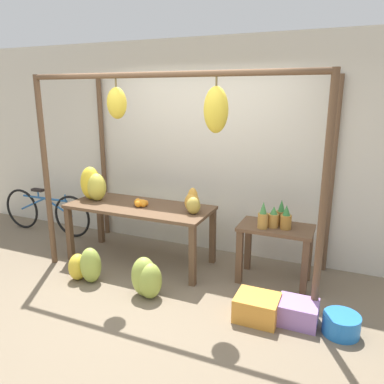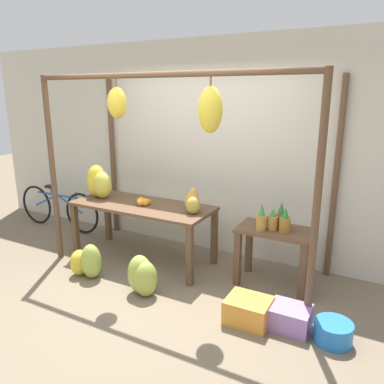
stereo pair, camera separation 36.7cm
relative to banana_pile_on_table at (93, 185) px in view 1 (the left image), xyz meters
name	(u,v)px [view 1 (the left image)]	position (x,y,z in m)	size (l,w,h in m)	color
ground_plane	(151,300)	(1.28, -0.80, -0.95)	(20.00, 20.00, 0.00)	#756651
shop_wall_back	(206,149)	(1.28, 0.77, 0.45)	(8.00, 0.08, 2.80)	beige
stall_awning	(179,141)	(1.34, -0.19, 0.66)	(3.28, 1.29, 2.32)	brown
display_table_main	(140,213)	(0.69, 0.00, -0.30)	(1.83, 0.75, 0.75)	brown
display_table_side	(275,240)	(2.38, 0.13, -0.45)	(0.82, 0.48, 0.67)	brown
banana_pile_on_table	(93,185)	(0.00, 0.00, 0.00)	(0.44, 0.34, 0.44)	gold
orange_pile	(140,203)	(0.72, -0.02, -0.16)	(0.20, 0.19, 0.10)	orange
pineapple_cluster	(276,217)	(2.37, 0.10, -0.16)	(0.35, 0.31, 0.30)	#B27F38
banana_pile_ground_left	(85,266)	(0.38, -0.72, -0.76)	(0.43, 0.26, 0.42)	#9EB247
banana_pile_ground_right	(147,278)	(1.20, -0.74, -0.74)	(0.40, 0.34, 0.44)	#9EB247
fruit_crate_white	(257,308)	(2.38, -0.69, -0.83)	(0.41, 0.35, 0.24)	orange
blue_bucket	(341,324)	(3.14, -0.62, -0.86)	(0.33, 0.33, 0.19)	blue
parked_bicycle	(46,211)	(-1.20, 0.33, -0.61)	(1.65, 0.08, 0.69)	black
papaya_pile	(193,202)	(1.41, 0.02, -0.08)	(0.25, 0.26, 0.29)	gold
fruit_crate_purple	(298,312)	(2.75, -0.59, -0.85)	(0.37, 0.31, 0.21)	#9970B7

